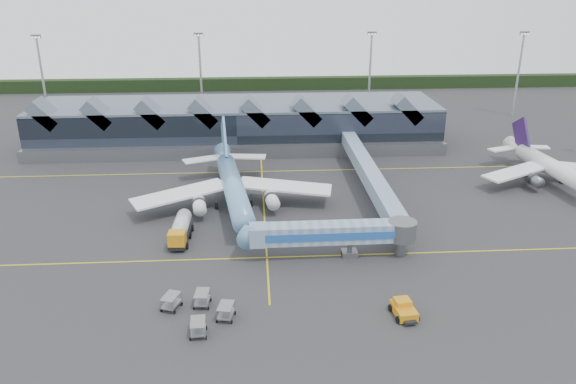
{
  "coord_description": "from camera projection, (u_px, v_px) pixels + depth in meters",
  "views": [
    {
      "loc": [
        -1.44,
        -77.56,
        37.49
      ],
      "look_at": [
        3.73,
        4.05,
        5.0
      ],
      "focal_mm": 35.0,
      "sensor_mm": 36.0,
      "label": 1
    }
  ],
  "objects": [
    {
      "name": "ground",
      "position": [
        265.0,
        233.0,
        85.86
      ],
      "size": [
        260.0,
        260.0,
        0.0
      ],
      "primitive_type": "plane",
      "color": "#242427",
      "rests_on": "ground"
    },
    {
      "name": "fuel_truck",
      "position": [
        181.0,
        228.0,
        83.19
      ],
      "size": [
        3.07,
        9.72,
        3.25
      ],
      "rotation": [
        0.0,
        0.0,
        -0.03
      ],
      "color": "black",
      "rests_on": "ground"
    },
    {
      "name": "jet_bridge",
      "position": [
        343.0,
        233.0,
        77.49
      ],
      "size": [
        23.27,
        4.01,
        5.19
      ],
      "rotation": [
        0.0,
        0.0,
        0.01
      ],
      "color": "#6887AD",
      "rests_on": "ground"
    },
    {
      "name": "baggage_carts",
      "position": [
        199.0,
        309.0,
        64.79
      ],
      "size": [
        8.86,
        8.5,
        1.77
      ],
      "rotation": [
        0.0,
        0.0,
        -0.19
      ],
      "color": "gray",
      "rests_on": "ground"
    },
    {
      "name": "terminal",
      "position": [
        238.0,
        123.0,
        127.68
      ],
      "size": [
        90.0,
        22.25,
        12.52
      ],
      "color": "black",
      "rests_on": "ground"
    },
    {
      "name": "taxi_stripes",
      "position": [
        264.0,
        207.0,
        95.13
      ],
      "size": [
        120.0,
        60.0,
        0.01
      ],
      "color": "gold",
      "rests_on": "ground"
    },
    {
      "name": "main_airliner",
      "position": [
        233.0,
        186.0,
        93.8
      ],
      "size": [
        33.91,
        39.31,
        12.63
      ],
      "rotation": [
        0.0,
        0.0,
        0.14
      ],
      "color": "#618AC4",
      "rests_on": "ground"
    },
    {
      "name": "regional_jet",
      "position": [
        551.0,
        167.0,
        104.2
      ],
      "size": [
        27.91,
        30.6,
        10.5
      ],
      "rotation": [
        0.0,
        0.0,
        0.11
      ],
      "color": "white",
      "rests_on": "ground"
    },
    {
      "name": "pushback_tug",
      "position": [
        404.0,
        309.0,
        65.02
      ],
      "size": [
        3.02,
        4.35,
        1.83
      ],
      "rotation": [
        0.0,
        0.0,
        0.12
      ],
      "color": "orange",
      "rests_on": "ground"
    },
    {
      "name": "tree_line_far",
      "position": [
        257.0,
        84.0,
        187.14
      ],
      "size": [
        260.0,
        4.0,
        4.0
      ],
      "primitive_type": "cube",
      "color": "black",
      "rests_on": "ground"
    },
    {
      "name": "light_masts",
      "position": [
        342.0,
        77.0,
        140.72
      ],
      "size": [
        132.4,
        42.56,
        22.45
      ],
      "color": "#9C9FA4",
      "rests_on": "ground"
    }
  ]
}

